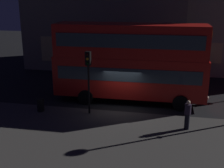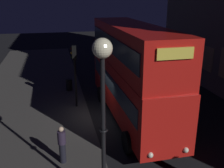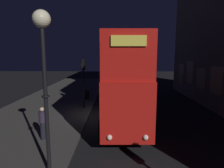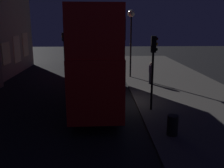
# 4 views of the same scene
# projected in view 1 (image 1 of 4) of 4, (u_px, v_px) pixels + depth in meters

# --- Properties ---
(ground_plane) EXTENTS (80.00, 80.00, 0.00)m
(ground_plane) POSITION_uv_depth(u_px,v_px,m) (121.00, 108.00, 19.83)
(ground_plane) COLOR black
(sidewalk_slab) EXTENTS (44.00, 7.52, 0.12)m
(sidewalk_slab) POSITION_uv_depth(u_px,v_px,m) (107.00, 139.00, 15.47)
(sidewalk_slab) COLOR #423F3D
(sidewalk_slab) RESTS_ON ground
(double_decker_bus) EXTENTS (10.70, 2.88, 5.52)m
(double_decker_bus) POSITION_uv_depth(u_px,v_px,m) (130.00, 59.00, 20.28)
(double_decker_bus) COLOR red
(double_decker_bus) RESTS_ON ground
(traffic_light_near_kerb) EXTENTS (0.34, 0.38, 4.00)m
(traffic_light_near_kerb) POSITION_uv_depth(u_px,v_px,m) (88.00, 70.00, 17.84)
(traffic_light_near_kerb) COLOR black
(traffic_light_near_kerb) RESTS_ON sidewalk_slab
(pedestrian) EXTENTS (0.35, 0.35, 1.71)m
(pedestrian) POSITION_uv_depth(u_px,v_px,m) (187.00, 115.00, 16.22)
(pedestrian) COLOR black
(pedestrian) RESTS_ON sidewalk_slab
(litter_bin) EXTENTS (0.46, 0.46, 0.87)m
(litter_bin) POSITION_uv_depth(u_px,v_px,m) (40.00, 105.00, 18.93)
(litter_bin) COLOR black
(litter_bin) RESTS_ON sidewalk_slab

